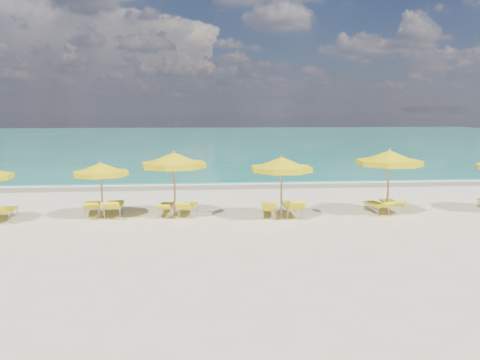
{
  "coord_description": "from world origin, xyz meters",
  "views": [
    {
      "loc": [
        -1.69,
        -17.77,
        4.12
      ],
      "look_at": [
        0.0,
        1.5,
        1.2
      ],
      "focal_mm": 35.0,
      "sensor_mm": 36.0,
      "label": 1
    }
  ],
  "objects": [
    {
      "name": "foam_line",
      "position": [
        0.0,
        8.2,
        0.0
      ],
      "size": [
        120.0,
        1.2,
        0.03
      ],
      "primitive_type": "cube",
      "color": "white",
      "rests_on": "ground"
    },
    {
      "name": "lounger_2_right",
      "position": [
        -8.98,
        0.17,
        0.21
      ],
      "size": [
        0.75,
        1.78,
        0.71
      ],
      "rotation": [
        0.0,
        0.0,
        0.11
      ],
      "color": "#A5A8AD",
      "rests_on": "ground"
    },
    {
      "name": "whitecap_far",
      "position": [
        8.0,
        24.0,
        0.0
      ],
      "size": [
        18.0,
        0.3,
        0.05
      ],
      "primitive_type": "cube",
      "color": "white",
      "rests_on": "ground"
    },
    {
      "name": "lounger_4_left",
      "position": [
        -3.03,
        0.55,
        0.19
      ],
      "size": [
        0.62,
        1.69,
        0.61
      ],
      "rotation": [
        0.0,
        0.0,
        -0.05
      ],
      "color": "#A5A8AD",
      "rests_on": "ground"
    },
    {
      "name": "umbrella_5",
      "position": [
        1.4,
        -0.48,
        2.06
      ],
      "size": [
        3.09,
        3.09,
        2.42
      ],
      "rotation": [
        0.0,
        0.0,
        0.37
      ],
      "color": "#AA7E55",
      "rests_on": "ground"
    },
    {
      "name": "umbrella_4",
      "position": [
        -2.66,
        0.22,
        2.18
      ],
      "size": [
        2.97,
        2.97,
        2.56
      ],
      "rotation": [
        0.0,
        0.0,
        -0.2
      ],
      "color": "#AA7E55",
      "rests_on": "ground"
    },
    {
      "name": "lounger_5_left",
      "position": [
        0.98,
        -0.09,
        0.21
      ],
      "size": [
        0.76,
        1.72,
        0.78
      ],
      "rotation": [
        0.0,
        0.0,
        -0.12
      ],
      "color": "#A5A8AD",
      "rests_on": "ground"
    },
    {
      "name": "umbrella_6",
      "position": [
        5.77,
        -0.06,
        2.22
      ],
      "size": [
        3.3,
        3.3,
        2.6
      ],
      "rotation": [
        0.0,
        0.0,
        0.36
      ],
      "color": "#AA7E55",
      "rests_on": "ground"
    },
    {
      "name": "lounger_3_right",
      "position": [
        -5.05,
        0.58,
        0.24
      ],
      "size": [
        0.74,
        2.04,
        0.77
      ],
      "rotation": [
        0.0,
        0.0,
        0.05
      ],
      "color": "#A5A8AD",
      "rests_on": "ground"
    },
    {
      "name": "ground_plane",
      "position": [
        0.0,
        0.0,
        0.0
      ],
      "size": [
        120.0,
        120.0,
        0.0
      ],
      "primitive_type": "plane",
      "color": "beige"
    },
    {
      "name": "lounger_6_right",
      "position": [
        6.14,
        0.42,
        0.2
      ],
      "size": [
        0.59,
        1.71,
        0.64
      ],
      "rotation": [
        0.0,
        0.0,
        -0.03
      ],
      "color": "#A5A8AD",
      "rests_on": "ground"
    },
    {
      "name": "lounger_5_right",
      "position": [
        1.92,
        -0.06,
        0.23
      ],
      "size": [
        0.65,
        1.91,
        0.81
      ],
      "rotation": [
        0.0,
        0.0,
        0.0
      ],
      "color": "#A5A8AD",
      "rests_on": "ground"
    },
    {
      "name": "wet_sand_band",
      "position": [
        0.0,
        7.4,
        0.0
      ],
      "size": [
        120.0,
        2.6,
        0.01
      ],
      "primitive_type": "cube",
      "color": "tan",
      "rests_on": "ground"
    },
    {
      "name": "umbrella_3",
      "position": [
        -5.43,
        0.28,
        1.85
      ],
      "size": [
        2.36,
        2.36,
        2.17
      ],
      "rotation": [
        0.0,
        0.0,
        -0.11
      ],
      "color": "#AA7E55",
      "rests_on": "ground"
    },
    {
      "name": "ocean",
      "position": [
        0.0,
        48.0,
        0.0
      ],
      "size": [
        120.0,
        80.0,
        0.3
      ],
      "primitive_type": "cube",
      "color": "#157A64",
      "rests_on": "ground"
    },
    {
      "name": "lounger_6_left",
      "position": [
        5.41,
        0.12,
        0.2
      ],
      "size": [
        0.78,
        1.72,
        0.64
      ],
      "rotation": [
        0.0,
        0.0,
        0.15
      ],
      "color": "#A5A8AD",
      "rests_on": "ground"
    },
    {
      "name": "lounger_4_right",
      "position": [
        -2.16,
        0.39,
        0.2
      ],
      "size": [
        0.86,
        1.74,
        0.7
      ],
      "rotation": [
        0.0,
        0.0,
        -0.19
      ],
      "color": "#A5A8AD",
      "rests_on": "ground"
    },
    {
      "name": "whitecap_near",
      "position": [
        -6.0,
        17.0,
        0.0
      ],
      "size": [
        14.0,
        0.36,
        0.05
      ],
      "primitive_type": "cube",
      "color": "white",
      "rests_on": "ground"
    },
    {
      "name": "lounger_3_left",
      "position": [
        -5.94,
        0.8,
        0.22
      ],
      "size": [
        0.89,
        1.92,
        0.69
      ],
      "rotation": [
        0.0,
        0.0,
        0.17
      ],
      "color": "#A5A8AD",
      "rests_on": "ground"
    }
  ]
}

